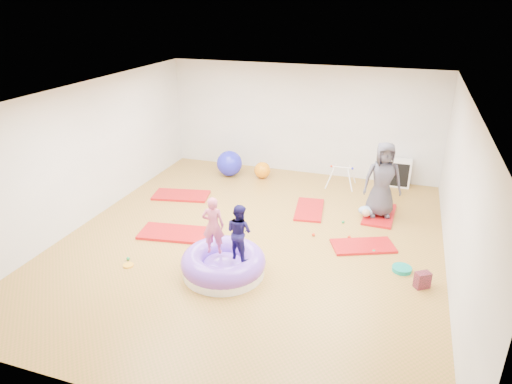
% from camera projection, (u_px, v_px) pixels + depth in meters
% --- Properties ---
extents(room, '(7.01, 8.01, 2.81)m').
position_uv_depth(room, '(251.00, 173.00, 8.19)').
color(room, '#B17837').
rests_on(room, ground).
extents(gym_mat_front_left, '(1.42, 0.86, 0.06)m').
position_uv_depth(gym_mat_front_left, '(174.00, 233.00, 8.97)').
color(gym_mat_front_left, red).
rests_on(gym_mat_front_left, ground).
extents(gym_mat_mid_left, '(1.38, 0.88, 0.05)m').
position_uv_depth(gym_mat_mid_left, '(181.00, 195.00, 10.69)').
color(gym_mat_mid_left, red).
rests_on(gym_mat_mid_left, ground).
extents(gym_mat_center_back, '(0.72, 1.22, 0.05)m').
position_uv_depth(gym_mat_center_back, '(309.00, 210.00, 9.97)').
color(gym_mat_center_back, red).
rests_on(gym_mat_center_back, ground).
extents(gym_mat_right, '(1.27, 0.98, 0.05)m').
position_uv_depth(gym_mat_right, '(363.00, 246.00, 8.52)').
color(gym_mat_right, red).
rests_on(gym_mat_right, ground).
extents(gym_mat_rear_right, '(0.66, 1.24, 0.05)m').
position_uv_depth(gym_mat_rear_right, '(379.00, 214.00, 9.76)').
color(gym_mat_rear_right, red).
rests_on(gym_mat_rear_right, ground).
extents(inflatable_cushion, '(1.43, 1.43, 0.45)m').
position_uv_depth(inflatable_cushion, '(223.00, 264.00, 7.66)').
color(inflatable_cushion, white).
rests_on(inflatable_cushion, ground).
extents(child_pink, '(0.41, 0.31, 1.00)m').
position_uv_depth(child_pink, '(213.00, 223.00, 7.44)').
color(child_pink, '#CF5778').
rests_on(child_pink, inflatable_cushion).
extents(child_navy, '(0.56, 0.51, 0.95)m').
position_uv_depth(child_navy, '(239.00, 229.00, 7.29)').
color(child_navy, '#16114E').
rests_on(child_navy, inflatable_cushion).
extents(adult_caregiver, '(0.88, 0.68, 1.59)m').
position_uv_depth(adult_caregiver, '(383.00, 180.00, 9.38)').
color(adult_caregiver, '#3D3B46').
rests_on(adult_caregiver, gym_mat_rear_right).
extents(infant, '(0.36, 0.36, 0.21)m').
position_uv_depth(infant, '(367.00, 211.00, 9.59)').
color(infant, '#8FAFDB').
rests_on(infant, gym_mat_rear_right).
extents(ball_pit_balls, '(4.27, 2.74, 0.06)m').
position_uv_depth(ball_pit_balls, '(282.00, 232.00, 9.00)').
color(ball_pit_balls, '#208E45').
rests_on(ball_pit_balls, ground).
extents(exercise_ball_blue, '(0.66, 0.66, 0.66)m').
position_uv_depth(exercise_ball_blue, '(229.00, 163.00, 11.84)').
color(exercise_ball_blue, '#2021D3').
rests_on(exercise_ball_blue, ground).
extents(exercise_ball_orange, '(0.42, 0.42, 0.42)m').
position_uv_depth(exercise_ball_orange, '(262.00, 170.00, 11.72)').
color(exercise_ball_orange, orange).
rests_on(exercise_ball_orange, ground).
extents(infant_play_gym, '(0.68, 0.65, 0.52)m').
position_uv_depth(infant_play_gym, '(341.00, 173.00, 11.11)').
color(infant_play_gym, white).
rests_on(infant_play_gym, ground).
extents(cube_shelf, '(0.67, 0.33, 0.67)m').
position_uv_depth(cube_shelf, '(396.00, 173.00, 11.19)').
color(cube_shelf, white).
rests_on(cube_shelf, ground).
extents(balance_disc, '(0.33, 0.33, 0.07)m').
position_uv_depth(balance_disc, '(402.00, 269.00, 7.77)').
color(balance_disc, '#0D8D7E').
rests_on(balance_disc, ground).
extents(backpack, '(0.28, 0.26, 0.27)m').
position_uv_depth(backpack, '(422.00, 280.00, 7.29)').
color(backpack, maroon).
rests_on(backpack, ground).
extents(yellow_toy, '(0.18, 0.18, 0.03)m').
position_uv_depth(yellow_toy, '(128.00, 265.00, 7.92)').
color(yellow_toy, '#FFAA1E').
rests_on(yellow_toy, ground).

